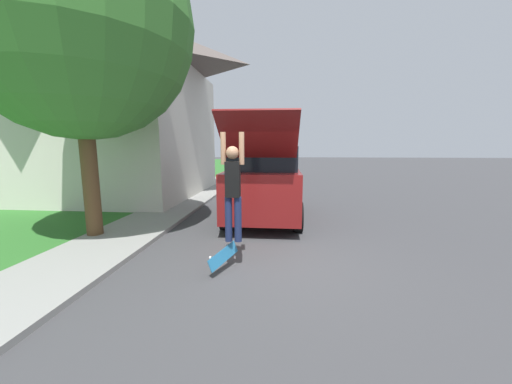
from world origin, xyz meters
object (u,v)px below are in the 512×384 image
(car_down_street, at_px, (270,167))
(suv_parked, at_px, (265,180))
(lawn_tree_near, at_px, (76,23))
(skateboard, at_px, (223,256))
(skateboarder, at_px, (233,186))

(car_down_street, bearing_deg, suv_parked, -88.12)
(lawn_tree_near, distance_m, suv_parked, 5.90)
(lawn_tree_near, xyz_separation_m, skateboard, (3.47, -1.56, -4.54))
(lawn_tree_near, relative_size, car_down_street, 1.76)
(lawn_tree_near, relative_size, suv_parked, 1.38)
(suv_parked, bearing_deg, car_down_street, 91.88)
(suv_parked, xyz_separation_m, car_down_street, (-0.44, 13.35, -0.50))
(skateboarder, bearing_deg, skateboard, -130.36)
(lawn_tree_near, distance_m, skateboard, 5.92)
(lawn_tree_near, height_order, car_down_street, lawn_tree_near)
(skateboard, bearing_deg, suv_parked, 82.93)
(lawn_tree_near, xyz_separation_m, suv_parked, (3.96, 2.40, -3.65))
(skateboard, bearing_deg, skateboarder, 49.64)
(suv_parked, relative_size, skateboard, 7.12)
(lawn_tree_near, relative_size, skateboarder, 3.76)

